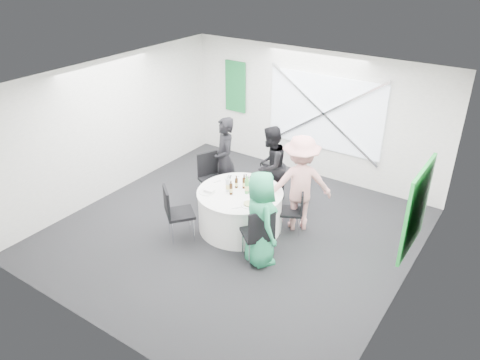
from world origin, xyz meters
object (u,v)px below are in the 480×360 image
Objects in this scene: chair_back_left at (211,174)px; person_woman_pink at (300,183)px; chair_back_right at (296,208)px; chair_front_left at (175,209)px; banquet_table at (240,210)px; person_man_back at (270,166)px; green_water_bottle at (247,187)px; person_man_back_left at (225,160)px; clear_water_bottle at (228,185)px; chair_front_right at (259,231)px; person_woman_green at (260,219)px; chair_back at (268,183)px.

chair_back_left is 1.96m from person_woman_pink.
chair_front_left is at bearing -76.69° from chair_back_right.
banquet_table is 1.22m from person_man_back.
banquet_table is 0.53m from green_water_bottle.
person_man_back_left is 5.66× the size of clear_water_bottle.
green_water_bottle is (0.88, 0.96, 0.29)m from chair_front_left.
banquet_table is at bearing 29.04° from clear_water_bottle.
banquet_table is 1.52× the size of chair_back_left.
banquet_table is 1.22m from chair_front_left.
person_woman_green is (-0.01, 0.06, 0.21)m from chair_front_right.
person_man_back_left is at bearing -1.41° from person_woman_green.
person_woman_pink is 1.29m from clear_water_bottle.
person_man_back_left is (-0.87, 0.74, 0.50)m from banquet_table.
chair_front_right reaches higher than chair_back.
chair_front_right is at bearing -29.74° from chair_back_right.
person_man_back_left is at bearing -39.80° from person_woman_pink.
chair_back is 1.08m from green_water_bottle.
person_woman_green is at bearing -127.03° from chair_front_right.
person_man_back is at bearing -65.05° from person_woman_pink.
clear_water_bottle is at bearing -157.41° from green_water_bottle.
chair_back is 0.51× the size of person_woman_green.
chair_back_right is at bearing 26.92° from banquet_table.
green_water_bottle reaches higher than chair_front_left.
person_man_back_left is (-1.77, 0.28, 0.38)m from chair_back_right.
chair_back is 0.51× the size of person_man_back.
chair_back_left is at bearing 144.44° from clear_water_bottle.
person_man_back reaches higher than chair_back_right.
chair_back is 2.09m from chair_front_left.
clear_water_bottle is at bearing -85.20° from chair_front_left.
person_man_back is 1.98m from person_woman_green.
person_woman_pink is at bearing -53.91° from person_woman_green.
chair_back_right is at bearing 27.30° from clear_water_bottle.
clear_water_bottle is (-1.02, 0.53, 0.06)m from person_woman_green.
person_woman_pink reaches higher than chair_back_left.
person_man_back reaches higher than chair_front_right.
chair_front_left is 3.31× the size of clear_water_bottle.
person_man_back is 1.25m from clear_water_bottle.
person_man_back_left reaches higher than chair_front_left.
chair_back_right is at bearing 64.56° from person_woman_pink.
green_water_bottle is at bearing -87.77° from chair_back_right.
person_man_back_left is at bearing 128.82° from clear_water_bottle.
green_water_bottle reaches higher than chair_back_left.
chair_back_left is 1.33m from green_water_bottle.
chair_back is 0.46× the size of person_woman_pink.
person_man_back is 1.04m from person_woman_pink.
chair_front_right is 1.61m from chair_front_left.
banquet_table is 4.67× the size of green_water_bottle.
person_woman_green reaches higher than chair_back.
person_woman_green reaches higher than green_water_bottle.
chair_front_left is 0.57× the size of person_woman_pink.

